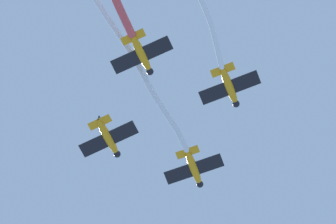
{
  "coord_description": "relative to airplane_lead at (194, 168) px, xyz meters",
  "views": [
    {
      "loc": [
        -14.45,
        -30.06,
        4.26
      ],
      "look_at": [
        -2.32,
        -6.82,
        79.98
      ],
      "focal_mm": 76.49,
      "sensor_mm": 36.0,
      "label": 1
    }
  ],
  "objects": [
    {
      "name": "airplane_lead",
      "position": [
        0.0,
        0.0,
        0.0
      ],
      "size": [
        5.82,
        6.19,
        1.74
      ],
      "rotation": [
        0.0,
        0.0,
        0.74
      ],
      "color": "orange"
    },
    {
      "name": "airplane_left_wing",
      "position": [
        -10.41,
        1.07,
        -0.4
      ],
      "size": [
        5.59,
        6.5,
        1.74
      ],
      "rotation": [
        0.0,
        0.0,
        0.64
      ],
      "color": "orange"
    },
    {
      "name": "airplane_right_wing",
      "position": [
        -1.07,
        -10.42,
        0.3
      ],
      "size": [
        5.7,
        6.29,
        1.74
      ],
      "rotation": [
        0.0,
        0.0,
        0.71
      ],
      "color": "orange"
    },
    {
      "name": "smoke_trail_lead",
      "position": [
        -10.34,
        -6.95,
        1.76
      ],
      "size": [
        17.79,
        10.94,
        4.28
      ],
      "color": "white"
    },
    {
      "name": "airplane_slot",
      "position": [
        -11.49,
        -9.35,
        -0.2
      ],
      "size": [
        5.63,
        6.44,
        1.74
      ],
      "rotation": [
        0.0,
        0.0,
        0.66
      ],
      "color": "orange"
    }
  ]
}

